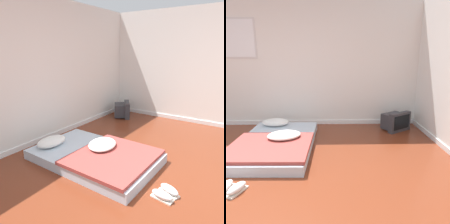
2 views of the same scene
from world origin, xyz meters
TOP-DOWN VIEW (x-y plane):
  - ground_plane at (0.00, 0.00)m, footprint 20.00×20.00m
  - wall_back at (-0.01, 2.85)m, footprint 8.23×0.08m
  - mattress_bed at (0.11, 1.51)m, footprint 1.25×1.94m
  - crt_tv at (2.37, 2.38)m, footprint 0.62×0.58m
  - sneaker_pair at (-0.09, 0.28)m, footprint 0.32×0.31m

SIDE VIEW (x-z plane):
  - ground_plane at x=0.00m, z-range 0.00..0.00m
  - sneaker_pair at x=-0.09m, z-range 0.00..0.10m
  - mattress_bed at x=0.11m, z-range -0.04..0.25m
  - crt_tv at x=2.37m, z-range -0.01..0.38m
  - wall_back at x=-0.01m, z-range -0.01..2.59m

